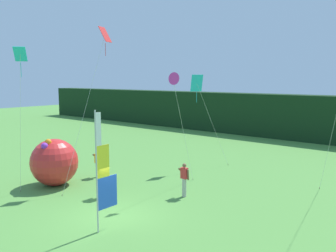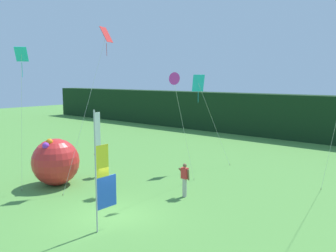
{
  "view_description": "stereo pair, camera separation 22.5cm",
  "coord_description": "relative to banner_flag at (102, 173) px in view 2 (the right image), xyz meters",
  "views": [
    {
      "loc": [
        11.33,
        -9.73,
        5.95
      ],
      "look_at": [
        0.97,
        2.65,
        3.79
      ],
      "focal_mm": 38.02,
      "sensor_mm": 36.0,
      "label": 1
    },
    {
      "loc": [
        11.5,
        -9.58,
        5.95
      ],
      "look_at": [
        0.97,
        2.65,
        3.79
      ],
      "focal_mm": 38.02,
      "sensor_mm": 36.0,
      "label": 2
    }
  ],
  "objects": [
    {
      "name": "ground_plane",
      "position": [
        -0.8,
        1.09,
        -2.29
      ],
      "size": [
        120.0,
        120.0,
        0.0
      ],
      "primitive_type": "plane",
      "color": "#518E3D"
    },
    {
      "name": "distant_treeline",
      "position": [
        -0.8,
        25.86,
        -0.11
      ],
      "size": [
        80.0,
        2.4,
        4.38
      ],
      "primitive_type": "cube",
      "color": "black",
      "rests_on": "ground"
    },
    {
      "name": "banner_flag",
      "position": [
        0.0,
        0.0,
        0.0
      ],
      "size": [
        0.06,
        1.03,
        4.79
      ],
      "color": "#B7B7BC",
      "rests_on": "ground"
    },
    {
      "name": "person_near_banner",
      "position": [
        -6.23,
        4.74,
        -1.41
      ],
      "size": [
        0.55,
        0.48,
        1.66
      ],
      "color": "#B7B2A3",
      "rests_on": "ground"
    },
    {
      "name": "person_mid_field",
      "position": [
        -0.01,
        5.24,
        -1.37
      ],
      "size": [
        0.55,
        0.48,
        1.72
      ],
      "color": "#B7B2A3",
      "rests_on": "ground"
    },
    {
      "name": "person_far_left",
      "position": [
        -3.11,
        2.57,
        -1.37
      ],
      "size": [
        0.55,
        0.48,
        1.72
      ],
      "color": "#2D334C",
      "rests_on": "ground"
    },
    {
      "name": "inflatable_balloon",
      "position": [
        -6.77,
        2.14,
        -0.97
      ],
      "size": [
        2.63,
        2.63,
        2.72
      ],
      "color": "red",
      "rests_on": "ground"
    },
    {
      "name": "kite_magenta_delta_0",
      "position": [
        -0.73,
        5.2,
        3.62
      ],
      "size": [
        0.94,
        3.11,
        6.28
      ],
      "color": "brown",
      "rests_on": "ground"
    },
    {
      "name": "kite_cyan_diamond_2",
      "position": [
        -2.98,
        10.52,
        3.19
      ],
      "size": [
        1.66,
        2.41,
        6.2
      ],
      "color": "brown",
      "rests_on": "ground"
    },
    {
      "name": "kite_cyan_diamond_3",
      "position": [
        -6.02,
        0.07,
        4.38
      ],
      "size": [
        1.62,
        0.73,
        7.44
      ],
      "color": "brown",
      "rests_on": "ground"
    },
    {
      "name": "kite_red_diamond_4",
      "position": [
        -5.22,
        4.55,
        5.67
      ],
      "size": [
        0.75,
        3.83,
        8.82
      ],
      "color": "brown",
      "rests_on": "ground"
    }
  ]
}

